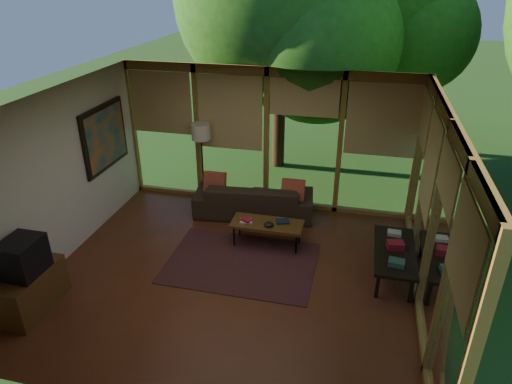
% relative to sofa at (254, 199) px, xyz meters
% --- Properties ---
extents(floor, '(5.50, 5.50, 0.00)m').
position_rel_sofa_xyz_m(floor, '(0.13, -2.00, -0.32)').
color(floor, brown).
rests_on(floor, ground).
extents(ceiling, '(5.50, 5.50, 0.00)m').
position_rel_sofa_xyz_m(ceiling, '(0.13, -2.00, 2.38)').
color(ceiling, silver).
rests_on(ceiling, ground).
extents(wall_left, '(0.04, 5.00, 2.70)m').
position_rel_sofa_xyz_m(wall_left, '(-2.62, -2.00, 1.03)').
color(wall_left, silver).
rests_on(wall_left, ground).
extents(wall_front, '(5.50, 0.04, 2.70)m').
position_rel_sofa_xyz_m(wall_front, '(0.13, -4.50, 1.03)').
color(wall_front, silver).
rests_on(wall_front, ground).
extents(window_wall_back, '(5.50, 0.12, 2.70)m').
position_rel_sofa_xyz_m(window_wall_back, '(0.13, 0.50, 1.03)').
color(window_wall_back, olive).
rests_on(window_wall_back, ground).
extents(window_wall_right, '(0.12, 5.00, 2.70)m').
position_rel_sofa_xyz_m(window_wall_right, '(2.88, -2.00, 1.03)').
color(window_wall_right, olive).
rests_on(window_wall_right, ground).
extents(rug, '(2.35, 1.66, 0.01)m').
position_rel_sofa_xyz_m(rug, '(0.19, -1.64, -0.32)').
color(rug, maroon).
rests_on(rug, floor).
extents(sofa, '(2.31, 1.12, 0.65)m').
position_rel_sofa_xyz_m(sofa, '(0.00, 0.00, 0.00)').
color(sofa, '#35271A').
rests_on(sofa, floor).
extents(pillow_left, '(0.41, 0.22, 0.43)m').
position_rel_sofa_xyz_m(pillow_left, '(-0.75, -0.05, 0.26)').
color(pillow_left, '#9A1E0E').
rests_on(pillow_left, sofa).
extents(pillow_right, '(0.42, 0.22, 0.44)m').
position_rel_sofa_xyz_m(pillow_right, '(0.75, -0.05, 0.27)').
color(pillow_right, '#9A1E0E').
rests_on(pillow_right, sofa).
extents(ct_book_lower, '(0.24, 0.20, 0.03)m').
position_rel_sofa_xyz_m(ct_book_lower, '(0.12, -1.06, 0.12)').
color(ct_book_lower, beige).
rests_on(ct_book_lower, coffee_table).
extents(ct_book_upper, '(0.21, 0.19, 0.03)m').
position_rel_sofa_xyz_m(ct_book_upper, '(0.12, -1.06, 0.15)').
color(ct_book_upper, maroon).
rests_on(ct_book_upper, coffee_table).
extents(ct_book_side, '(0.25, 0.22, 0.03)m').
position_rel_sofa_xyz_m(ct_book_side, '(0.72, -0.93, 0.12)').
color(ct_book_side, '#161B31').
rests_on(ct_book_side, coffee_table).
extents(ct_bowl, '(0.16, 0.16, 0.07)m').
position_rel_sofa_xyz_m(ct_bowl, '(0.52, -1.11, 0.14)').
color(ct_bowl, black).
rests_on(ct_bowl, coffee_table).
extents(media_cabinet, '(0.50, 1.00, 0.60)m').
position_rel_sofa_xyz_m(media_cabinet, '(-2.34, -3.34, -0.02)').
color(media_cabinet, brown).
rests_on(media_cabinet, floor).
extents(television, '(0.45, 0.55, 0.50)m').
position_rel_sofa_xyz_m(television, '(-2.32, -3.34, 0.53)').
color(television, black).
rests_on(television, media_cabinet).
extents(console_book_a, '(0.25, 0.19, 0.08)m').
position_rel_sofa_xyz_m(console_book_a, '(2.53, -1.80, 0.17)').
color(console_book_a, '#30554D').
rests_on(console_book_a, side_console).
extents(console_book_b, '(0.27, 0.22, 0.11)m').
position_rel_sofa_xyz_m(console_book_b, '(2.53, -1.35, 0.19)').
color(console_book_b, maroon).
rests_on(console_book_b, side_console).
extents(console_book_c, '(0.21, 0.16, 0.06)m').
position_rel_sofa_xyz_m(console_book_c, '(2.53, -0.95, 0.16)').
color(console_book_c, beige).
rests_on(console_book_c, side_console).
extents(floor_lamp, '(0.36, 0.36, 1.65)m').
position_rel_sofa_xyz_m(floor_lamp, '(-1.08, 0.22, 1.08)').
color(floor_lamp, black).
rests_on(floor_lamp, floor).
extents(coffee_table, '(1.20, 0.50, 0.43)m').
position_rel_sofa_xyz_m(coffee_table, '(0.47, -1.01, 0.07)').
color(coffee_table, brown).
rests_on(coffee_table, floor).
extents(side_console, '(0.60, 1.40, 0.46)m').
position_rel_sofa_xyz_m(side_console, '(2.53, -1.40, 0.09)').
color(side_console, black).
rests_on(side_console, floor).
extents(wall_painting, '(0.06, 1.35, 1.15)m').
position_rel_sofa_xyz_m(wall_painting, '(-2.59, -0.60, 1.23)').
color(wall_painting, black).
rests_on(wall_painting, wall_left).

